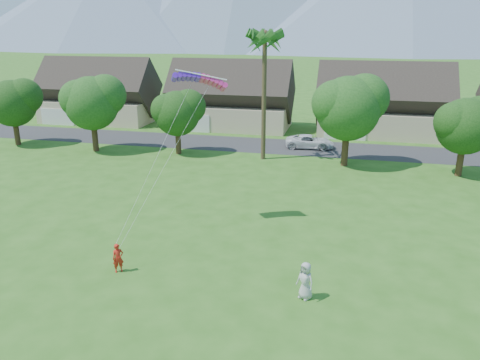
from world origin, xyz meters
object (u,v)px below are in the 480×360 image
(kite_flyer, at_px, (118,258))
(parked_car, at_px, (310,142))
(parafoil_kite, at_px, (200,78))
(watcher, at_px, (305,281))

(kite_flyer, bearing_deg, parked_car, 37.19)
(parked_car, bearing_deg, kite_flyer, 162.51)
(parked_car, bearing_deg, parafoil_kite, 163.48)
(parked_car, bearing_deg, watcher, -178.47)
(kite_flyer, height_order, watcher, watcher)
(kite_flyer, distance_m, watcher, 10.08)
(kite_flyer, xyz_separation_m, parked_car, (7.54, 29.77, -0.08))
(parafoil_kite, bearing_deg, parked_car, 54.53)
(kite_flyer, bearing_deg, parafoil_kite, 34.49)
(kite_flyer, relative_size, watcher, 0.85)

